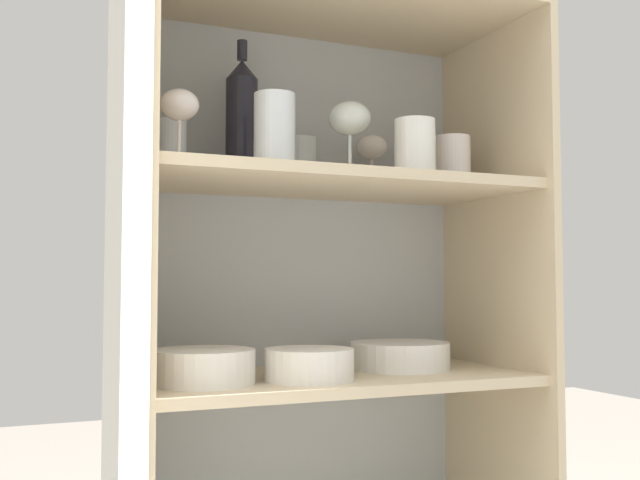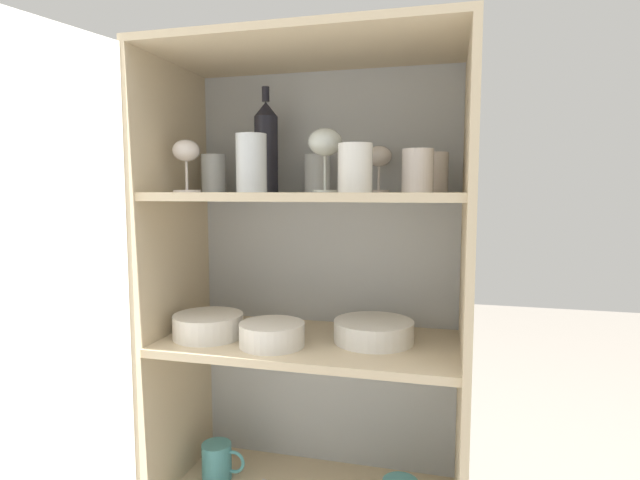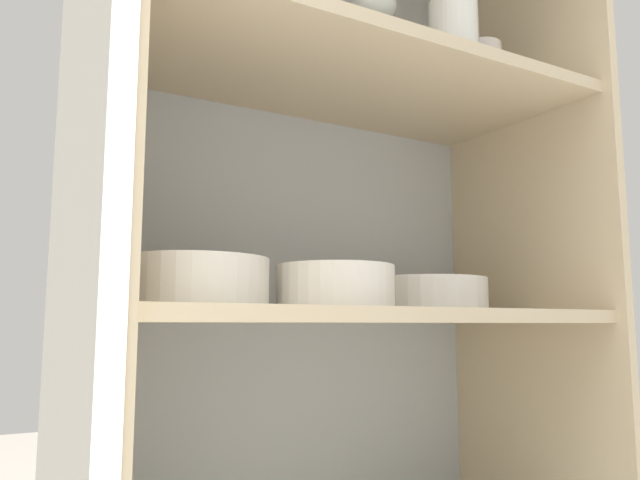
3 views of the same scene
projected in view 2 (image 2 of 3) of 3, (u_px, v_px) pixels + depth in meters
The scene contains 21 objects.
cupboard_back_panel at pixel (327, 324), 1.46m from camera, with size 0.78×0.02×1.44m, color #B2B7BC.
cupboard_side_left at pixel (177, 333), 1.37m from camera, with size 0.02×0.40×1.44m, color #CCB793.
cupboard_side_right at pixel (464, 355), 1.18m from camera, with size 0.02×0.40×1.44m, color #CCB793.
cupboard_top_panel at pixel (309, 50), 1.20m from camera, with size 0.78×0.40×0.02m, color #CCB793.
shelf_board_middle at pixel (310, 343), 1.27m from camera, with size 0.74×0.36×0.02m, color beige.
shelf_board_upper at pixel (309, 196), 1.24m from camera, with size 0.74×0.36×0.02m, color beige.
cupboard_door at pixel (51, 383), 1.01m from camera, with size 0.11×0.38×1.44m.
tumbler_glass_0 at pixel (418, 171), 1.15m from camera, with size 0.07×0.07×0.10m.
tumbler_glass_1 at pixel (317, 173), 1.36m from camera, with size 0.07×0.07×0.10m.
tumbler_glass_2 at pixel (251, 163), 1.22m from camera, with size 0.08×0.08×0.14m.
tumbler_glass_3 at pixel (434, 172), 1.24m from camera, with size 0.07×0.07×0.10m.
tumbler_glass_4 at pixel (214, 173), 1.38m from camera, with size 0.07×0.07×0.10m.
tumbler_glass_5 at pixel (355, 168), 1.11m from camera, with size 0.08×0.08×0.11m.
wine_glass_0 at pixel (186, 155), 1.25m from camera, with size 0.07×0.07×0.13m.
wine_glass_1 at pixel (325, 145), 1.22m from camera, with size 0.08×0.08×0.16m.
wine_glass_2 at pixel (379, 159), 1.31m from camera, with size 0.07×0.07×0.12m.
wine_bottle at pixel (266, 146), 1.36m from camera, with size 0.06×0.06×0.28m.
plate_stack_white at pixel (374, 331), 1.25m from camera, with size 0.20×0.20×0.05m.
mixing_bowl_large at pixel (208, 324), 1.29m from camera, with size 0.18×0.18×0.06m.
serving_bowl_small at pixel (272, 333), 1.22m from camera, with size 0.16×0.16×0.06m.
coffee_mug_primary at pixel (218, 461), 1.39m from camera, with size 0.13×0.08×0.10m.
Camera 2 is at (0.33, -1.02, 1.11)m, focal length 28.00 mm.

